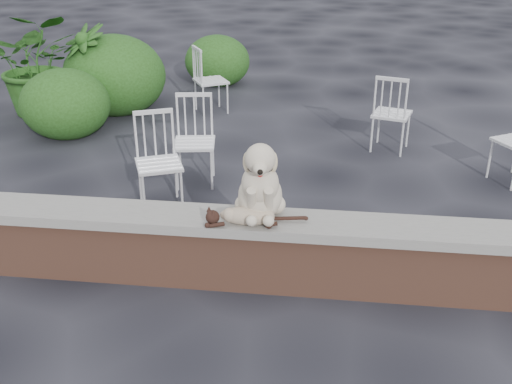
# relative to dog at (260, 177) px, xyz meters

# --- Properties ---
(ground) EXTENTS (60.00, 60.00, 0.00)m
(ground) POSITION_rel_dog_xyz_m (0.17, -0.05, -0.90)
(ground) COLOR black
(ground) RESTS_ON ground
(brick_wall) EXTENTS (6.00, 0.30, 0.50)m
(brick_wall) POSITION_rel_dog_xyz_m (0.17, -0.05, -0.65)
(brick_wall) COLOR brown
(brick_wall) RESTS_ON ground
(capstone) EXTENTS (6.20, 0.40, 0.08)m
(capstone) POSITION_rel_dog_xyz_m (0.17, -0.05, -0.36)
(capstone) COLOR slate
(capstone) RESTS_ON brick_wall
(dog) EXTENTS (0.47, 0.59, 0.64)m
(dog) POSITION_rel_dog_xyz_m (0.00, 0.00, 0.00)
(dog) COLOR beige
(dog) RESTS_ON capstone
(cat) EXTENTS (0.91, 0.31, 0.15)m
(cat) POSITION_rel_dog_xyz_m (-0.08, -0.15, -0.24)
(cat) COLOR tan
(cat) RESTS_ON capstone
(chair_c) EXTENTS (0.70, 0.70, 0.94)m
(chair_c) POSITION_rel_dog_xyz_m (1.24, 3.03, -0.43)
(chair_c) COLOR white
(chair_c) RESTS_ON ground
(chair_b) EXTENTS (0.64, 0.64, 0.94)m
(chair_b) POSITION_rel_dog_xyz_m (-0.90, 1.77, -0.43)
(chair_b) COLOR white
(chair_b) RESTS_ON ground
(chair_a) EXTENTS (0.73, 0.73, 0.94)m
(chair_a) POSITION_rel_dog_xyz_m (-1.11, 1.17, -0.43)
(chair_a) COLOR white
(chair_a) RESTS_ON ground
(chair_e) EXTENTS (0.76, 0.76, 0.94)m
(chair_e) POSITION_rel_dog_xyz_m (-1.20, 4.25, -0.43)
(chair_e) COLOR white
(chair_e) RESTS_ON ground
(potted_plant_a) EXTENTS (1.52, 1.40, 1.43)m
(potted_plant_a) POSITION_rel_dog_xyz_m (-3.59, 3.89, -0.18)
(potted_plant_a) COLOR #204213
(potted_plant_a) RESTS_ON ground
(potted_plant_b) EXTENTS (1.00, 1.00, 1.26)m
(potted_plant_b) POSITION_rel_dog_xyz_m (-2.87, 3.90, -0.27)
(potted_plant_b) COLOR #204213
(potted_plant_b) RESTS_ON ground
(shrubbery) EXTENTS (2.60, 3.70, 1.15)m
(shrubbery) POSITION_rel_dog_xyz_m (-2.39, 4.20, -0.44)
(shrubbery) COLOR #204213
(shrubbery) RESTS_ON ground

